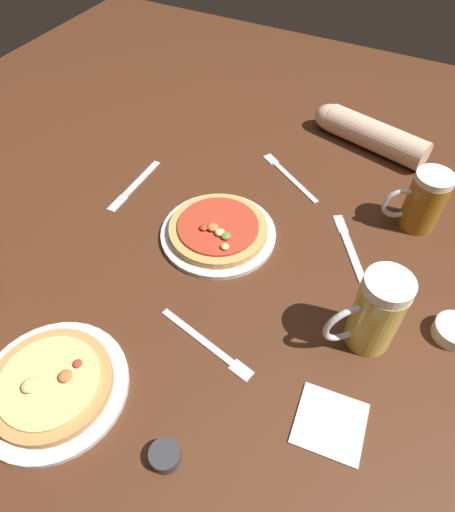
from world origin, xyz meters
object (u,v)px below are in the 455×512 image
at_px(fork_left, 207,344).
at_px(diner_arm, 365,132).
at_px(pizza_plate_near, 52,385).
at_px(knife_spare, 349,246).
at_px(pizza_plate_far, 218,231).
at_px(beer_mug_dark, 375,313).
at_px(beer_mug_pale, 423,201).
at_px(ramekin_sauce, 165,456).
at_px(ramekin_butter, 454,331).
at_px(napkin_folded, 330,423).
at_px(fork_spare, 289,176).
at_px(knife_right, 135,185).

xyz_separation_m(fork_left, diner_arm, (0.08, 0.78, 0.04)).
relative_size(pizza_plate_near, diner_arm, 0.79).
distance_m(knife_spare, diner_arm, 0.42).
relative_size(pizza_plate_far, beer_mug_dark, 1.50).
relative_size(beer_mug_pale, ramekin_sauce, 2.89).
height_order(ramekin_butter, napkin_folded, ramekin_butter).
bearing_deg(napkin_folded, fork_spare, 118.31).
xyz_separation_m(pizza_plate_far, diner_arm, (0.20, 0.52, 0.02)).
bearing_deg(ramekin_sauce, knife_right, 129.24).
bearing_deg(ramekin_sauce, fork_left, 100.88).
relative_size(beer_mug_pale, ramekin_butter, 1.86).
bearing_deg(beer_mug_dark, ramekin_sauce, -121.29).
xyz_separation_m(ramekin_sauce, diner_arm, (0.04, 1.00, 0.03)).
xyz_separation_m(fork_spare, knife_spare, (0.22, -0.17, 0.00)).
bearing_deg(fork_spare, pizza_plate_far, -103.12).
distance_m(fork_left, fork_spare, 0.55).
relative_size(napkin_folded, fork_spare, 0.57).
distance_m(beer_mug_pale, fork_spare, 0.35).
height_order(beer_mug_dark, fork_spare, beer_mug_dark).
relative_size(ramekin_butter, fork_left, 0.35).
xyz_separation_m(pizza_plate_near, fork_left, (0.20, 0.21, -0.01)).
relative_size(beer_mug_dark, diner_arm, 0.52).
bearing_deg(beer_mug_dark, knife_spare, 113.93).
xyz_separation_m(pizza_plate_near, fork_spare, (0.15, 0.75, -0.01)).
relative_size(fork_left, fork_spare, 1.10).
relative_size(beer_mug_pale, fork_left, 0.66).
xyz_separation_m(beer_mug_dark, knife_right, (-0.67, 0.17, -0.09)).
distance_m(ramekin_butter, fork_left, 0.48).
bearing_deg(beer_mug_pale, ramekin_butter, -64.39).
distance_m(ramekin_sauce, knife_right, 0.70).
relative_size(pizza_plate_near, napkin_folded, 2.32).
bearing_deg(beer_mug_dark, fork_left, -149.90).
bearing_deg(ramekin_butter, beer_mug_dark, -150.37).
relative_size(pizza_plate_far, ramekin_sauce, 5.29).
bearing_deg(knife_spare, fork_spare, 142.07).
relative_size(ramekin_sauce, knife_right, 0.23).
distance_m(ramekin_sauce, ramekin_butter, 0.59).
height_order(beer_mug_pale, knife_spare, beer_mug_pale).
relative_size(pizza_plate_near, ramekin_butter, 3.39).
bearing_deg(knife_spare, diner_arm, 102.20).
relative_size(napkin_folded, fork_left, 0.52).
height_order(beer_mug_pale, ramekin_sauce, beer_mug_pale).
relative_size(ramekin_sauce, napkin_folded, 0.44).
xyz_separation_m(pizza_plate_far, knife_right, (-0.28, 0.06, -0.01)).
bearing_deg(ramekin_butter, ramekin_sauce, -129.56).
bearing_deg(diner_arm, beer_mug_dark, -73.50).
bearing_deg(knife_spare, fork_left, -114.05).
bearing_deg(beer_mug_dark, pizza_plate_far, 163.58).
xyz_separation_m(fork_left, fork_spare, (-0.05, 0.55, 0.00)).
bearing_deg(napkin_folded, knife_spare, 102.84).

